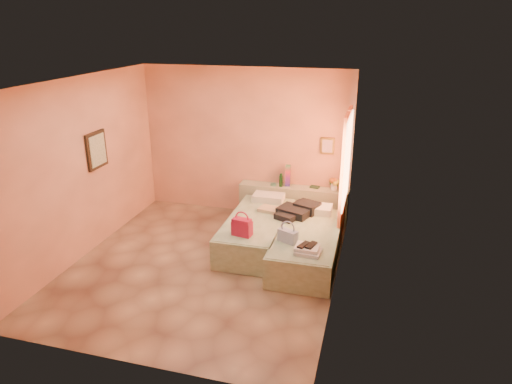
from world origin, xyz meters
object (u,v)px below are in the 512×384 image
at_px(blue_handbag, 288,236).
at_px(flower_vase, 334,183).
at_px(magenta_handbag, 242,227).
at_px(bed_right, 307,246).
at_px(bed_left, 257,231).
at_px(green_book, 315,187).
at_px(headboard_ledge, 293,203).
at_px(towel_stack, 308,250).
at_px(water_bottle, 281,180).

bearing_deg(blue_handbag, flower_vase, 102.05).
distance_m(flower_vase, magenta_handbag, 2.27).
distance_m(bed_right, magenta_handbag, 1.09).
bearing_deg(bed_left, flower_vase, 48.00).
bearing_deg(bed_left, green_book, 58.75).
distance_m(headboard_ledge, towel_stack, 2.33).
relative_size(magenta_handbag, blue_handbag, 1.00).
bearing_deg(magenta_handbag, bed_right, 31.23).
relative_size(headboard_ledge, blue_handbag, 6.94).
distance_m(headboard_ledge, water_bottle, 0.51).
distance_m(headboard_ledge, blue_handbag, 2.00).
bearing_deg(headboard_ledge, blue_handbag, -81.58).
bearing_deg(bed_right, blue_handbag, -119.77).
distance_m(bed_right, towel_stack, 0.76).
height_order(bed_left, flower_vase, flower_vase).
height_order(bed_left, bed_right, same).
bearing_deg(bed_right, green_book, 94.34).
relative_size(headboard_ledge, flower_vase, 7.58).
xyz_separation_m(bed_left, water_bottle, (0.14, 1.19, 0.52)).
xyz_separation_m(headboard_ledge, towel_stack, (0.64, -2.22, 0.23)).
bearing_deg(bed_right, water_bottle, 116.40).
distance_m(bed_right, flower_vase, 1.67).
height_order(green_book, flower_vase, flower_vase).
relative_size(bed_left, magenta_handbag, 6.77).
height_order(headboard_ledge, bed_left, headboard_ledge).
bearing_deg(green_book, bed_left, -109.84).
bearing_deg(headboard_ledge, bed_right, -71.13).
xyz_separation_m(headboard_ledge, flower_vase, (0.74, 0.03, 0.46)).
bearing_deg(water_bottle, towel_stack, -68.21).
relative_size(headboard_ledge, magenta_handbag, 6.94).
bearing_deg(towel_stack, blue_handbag, 142.48).
xyz_separation_m(flower_vase, blue_handbag, (-0.45, -1.99, -0.19)).
xyz_separation_m(headboard_ledge, bed_left, (-0.38, -1.23, -0.08)).
bearing_deg(flower_vase, blue_handbag, -102.83).
height_order(bed_left, towel_stack, towel_stack).
bearing_deg(green_book, towel_stack, -72.86).
height_order(green_book, towel_stack, green_book).
distance_m(blue_handbag, towel_stack, 0.44).
bearing_deg(towel_stack, flower_vase, 87.38).
height_order(water_bottle, green_book, water_bottle).
relative_size(bed_left, blue_handbag, 6.77).
bearing_deg(water_bottle, magenta_handbag, -95.87).
height_order(headboard_ledge, water_bottle, water_bottle).
bearing_deg(bed_right, headboard_ledge, 108.36).
relative_size(bed_left, green_book, 12.04).
bearing_deg(flower_vase, bed_left, -131.49).
xyz_separation_m(blue_handbag, towel_stack, (0.35, -0.27, -0.04)).
relative_size(headboard_ledge, towel_stack, 5.86).
bearing_deg(headboard_ledge, green_book, 7.99).
height_order(flower_vase, magenta_handbag, flower_vase).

